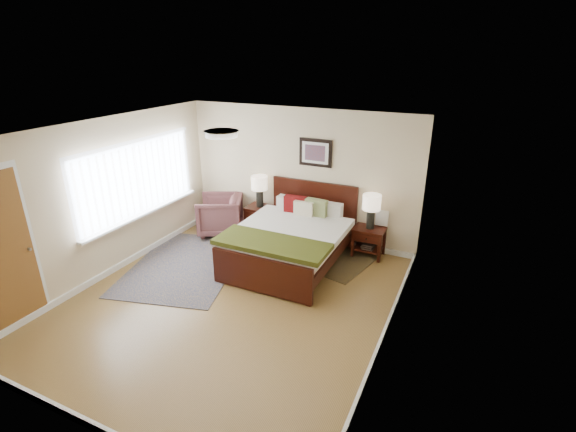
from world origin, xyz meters
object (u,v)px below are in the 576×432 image
(bed, at_px, (291,235))
(nightstand_right, at_px, (369,239))
(lamp_left, at_px, (259,186))
(rug_persian, at_px, (186,265))
(lamp_right, at_px, (371,206))
(nightstand_left, at_px, (260,213))
(armchair, at_px, (220,215))

(bed, distance_m, nightstand_right, 1.41)
(lamp_left, xyz_separation_m, rug_persian, (-0.55, -1.68, -1.00))
(bed, bearing_deg, nightstand_right, 35.99)
(nightstand_right, bearing_deg, rug_persian, -148.63)
(lamp_right, relative_size, rug_persian, 0.25)
(lamp_left, bearing_deg, lamp_right, 0.00)
(nightstand_left, bearing_deg, bed, -37.73)
(nightstand_right, relative_size, lamp_right, 0.88)
(nightstand_left, distance_m, lamp_left, 0.54)
(armchair, bearing_deg, lamp_left, 84.33)
(bed, xyz_separation_m, armchair, (-1.81, 0.57, -0.15))
(lamp_right, bearing_deg, bed, -143.55)
(bed, relative_size, lamp_left, 3.55)
(armchair, relative_size, rug_persian, 0.35)
(lamp_left, bearing_deg, nightstand_right, -0.36)
(nightstand_left, distance_m, nightstand_right, 2.19)
(nightstand_left, relative_size, nightstand_right, 1.10)
(nightstand_left, height_order, nightstand_right, nightstand_left)
(nightstand_left, distance_m, lamp_right, 2.24)
(nightstand_left, height_order, rug_persian, nightstand_left)
(rug_persian, bearing_deg, lamp_left, 57.34)
(bed, distance_m, lamp_right, 1.47)
(lamp_left, xyz_separation_m, armchair, (-0.75, -0.27, -0.62))
(armchair, bearing_deg, lamp_right, 69.89)
(lamp_right, xyz_separation_m, armchair, (-2.94, -0.27, -0.57))
(bed, xyz_separation_m, rug_persian, (-1.60, -0.85, -0.53))
(armchair, bearing_deg, rug_persian, -17.09)
(bed, distance_m, rug_persian, 1.89)
(nightstand_right, bearing_deg, nightstand_left, -179.82)
(nightstand_right, height_order, armchair, armchair)
(bed, relative_size, rug_persian, 0.90)
(lamp_left, relative_size, armchair, 0.72)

